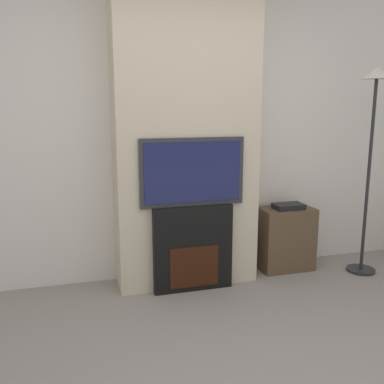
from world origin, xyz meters
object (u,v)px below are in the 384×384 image
at_px(television, 192,172).
at_px(media_stand, 285,238).
at_px(floor_lamp, 373,123).
at_px(fireplace, 192,248).

relative_size(television, media_stand, 1.35).
xyz_separation_m(television, floor_lamp, (1.66, -0.07, 0.38)).
distance_m(television, floor_lamp, 1.70).
height_order(television, floor_lamp, floor_lamp).
xyz_separation_m(fireplace, floor_lamp, (1.66, -0.08, 1.03)).
distance_m(television, media_stand, 1.24).
distance_m(fireplace, television, 0.65).
xyz_separation_m(fireplace, television, (0.00, -0.00, 0.65)).
relative_size(television, floor_lamp, 0.47).
bearing_deg(fireplace, television, -90.00).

